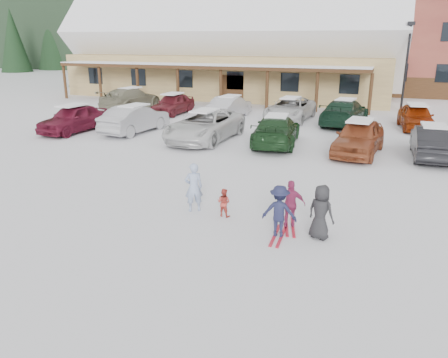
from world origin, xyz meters
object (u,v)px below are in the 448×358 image
(child_magenta, at_px, (291,204))
(parked_car_10, at_px, (290,109))
(lamp_post, at_px, (407,62))
(parked_car_11, at_px, (345,112))
(adult_skier, at_px, (194,187))
(parked_car_2, at_px, (205,125))
(parked_car_3, at_px, (276,130))
(parked_car_4, at_px, (359,137))
(parked_car_12, at_px, (416,117))
(parked_car_8, at_px, (173,104))
(parked_car_9, at_px, (230,107))
(bystander_dark, at_px, (321,212))
(parked_car_1, at_px, (135,119))
(day_lodge, at_px, (230,51))
(parked_car_0, at_px, (74,119))
(child_navy, at_px, (279,211))
(parked_car_7, at_px, (131,99))
(parked_car_5, at_px, (432,142))
(toddler_red, at_px, (224,202))

(child_magenta, bearing_deg, parked_car_10, -92.11)
(lamp_post, relative_size, parked_car_11, 1.15)
(adult_skier, bearing_deg, parked_car_11, -134.85)
(parked_car_2, relative_size, parked_car_3, 1.11)
(parked_car_4, height_order, parked_car_12, parked_car_4)
(parked_car_8, bearing_deg, parked_car_11, 2.14)
(adult_skier, height_order, parked_car_9, adult_skier)
(lamp_post, distance_m, bystander_dark, 23.69)
(parked_car_1, bearing_deg, parked_car_3, -175.35)
(day_lodge, xyz_separation_m, parked_car_10, (7.97, -11.12, -3.22))
(parked_car_11, bearing_deg, adult_skier, 86.08)
(day_lodge, height_order, parked_car_3, day_lodge)
(bystander_dark, xyz_separation_m, parked_car_8, (-12.42, 16.44, -0.03))
(parked_car_0, relative_size, parked_car_9, 1.02)
(child_navy, distance_m, parked_car_7, 23.35)
(parked_car_7, bearing_deg, parked_car_2, 147.02)
(parked_car_1, xyz_separation_m, parked_car_9, (3.36, 6.29, -0.04))
(day_lodge, height_order, parked_car_4, day_lodge)
(adult_skier, xyz_separation_m, parked_car_0, (-11.03, 8.48, 0.00))
(parked_car_0, distance_m, parked_car_11, 15.72)
(adult_skier, xyz_separation_m, child_navy, (2.82, -0.88, -0.04))
(bystander_dark, distance_m, parked_car_8, 20.60)
(parked_car_11, bearing_deg, day_lodge, -38.89)
(parked_car_4, height_order, parked_car_5, parked_car_4)
(parked_car_3, bearing_deg, adult_skier, 81.71)
(parked_car_4, bearing_deg, parked_car_7, 161.42)
(parked_car_0, xyz_separation_m, parked_car_8, (2.46, 7.34, -0.05))
(parked_car_1, height_order, parked_car_5, parked_car_1)
(parked_car_10, relative_size, parked_car_11, 0.98)
(parked_car_4, bearing_deg, parked_car_0, -171.77)
(parked_car_1, bearing_deg, lamp_post, -130.24)
(day_lodge, distance_m, parked_car_3, 20.28)
(parked_car_10, bearing_deg, parked_car_12, 0.98)
(parked_car_12, bearing_deg, parked_car_3, -141.36)
(bystander_dark, bearing_deg, parked_car_11, -64.66)
(adult_skier, height_order, parked_car_0, parked_car_0)
(child_magenta, bearing_deg, parked_car_12, -117.69)
(parked_car_3, relative_size, parked_car_9, 1.15)
(toddler_red, relative_size, parked_car_0, 0.19)
(child_navy, xyz_separation_m, parked_car_3, (-2.53, 10.17, 0.02))
(lamp_post, height_order, parked_car_0, lamp_post)
(parked_car_5, bearing_deg, parked_car_8, -23.91)
(day_lodge, bearing_deg, parked_car_3, -64.11)
(parked_car_3, height_order, parked_car_9, parked_car_3)
(parked_car_7, bearing_deg, parked_car_10, -175.38)
(adult_skier, xyz_separation_m, parked_car_3, (0.28, 9.28, -0.03))
(lamp_post, relative_size, parked_car_9, 1.41)
(parked_car_2, xyz_separation_m, parked_car_5, (10.58, 0.18, -0.05))
(parked_car_10, xyz_separation_m, parked_car_11, (3.39, -0.42, 0.05))
(parked_car_1, bearing_deg, bystander_dark, 145.15)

